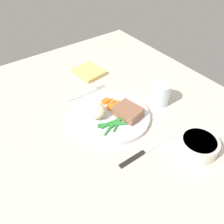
% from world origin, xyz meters
% --- Properties ---
extents(dining_table, '(1.20, 0.90, 0.02)m').
position_xyz_m(dining_table, '(0.00, 0.00, 0.01)').
color(dining_table, beige).
rests_on(dining_table, ground).
extents(dinner_plate, '(0.26, 0.26, 0.02)m').
position_xyz_m(dinner_plate, '(-0.04, -0.01, 0.03)').
color(dinner_plate, white).
rests_on(dinner_plate, dining_table).
extents(meat_portion, '(0.10, 0.09, 0.03)m').
position_xyz_m(meat_portion, '(-0.00, 0.03, 0.05)').
color(meat_portion, '#936047').
rests_on(meat_portion, dinner_plate).
extents(mashed_potatoes, '(0.07, 0.06, 0.05)m').
position_xyz_m(mashed_potatoes, '(-0.06, -0.06, 0.06)').
color(mashed_potatoes, beige).
rests_on(mashed_potatoes, dinner_plate).
extents(carrot_slices, '(0.07, 0.06, 0.01)m').
position_xyz_m(carrot_slices, '(-0.08, 0.01, 0.04)').
color(carrot_slices, orange).
rests_on(carrot_slices, dinner_plate).
extents(green_beans, '(0.06, 0.10, 0.01)m').
position_xyz_m(green_beans, '(0.01, -0.04, 0.04)').
color(green_beans, '#2D8C38').
rests_on(green_beans, dinner_plate).
extents(fork, '(0.01, 0.17, 0.00)m').
position_xyz_m(fork, '(-0.20, -0.02, 0.02)').
color(fork, silver).
rests_on(fork, dining_table).
extents(knife, '(0.02, 0.21, 0.01)m').
position_xyz_m(knife, '(0.14, -0.02, 0.02)').
color(knife, black).
rests_on(knife, dining_table).
extents(water_glass, '(0.07, 0.07, 0.08)m').
position_xyz_m(water_glass, '(0.00, 0.17, 0.05)').
color(water_glass, silver).
rests_on(water_glass, dining_table).
extents(salad_bowl, '(0.11, 0.11, 0.05)m').
position_xyz_m(salad_bowl, '(0.23, 0.11, 0.05)').
color(salad_bowl, silver).
rests_on(salad_bowl, dining_table).
extents(napkin, '(0.13, 0.12, 0.02)m').
position_xyz_m(napkin, '(-0.32, 0.07, 0.03)').
color(napkin, '#DBBC6B').
rests_on(napkin, dining_table).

